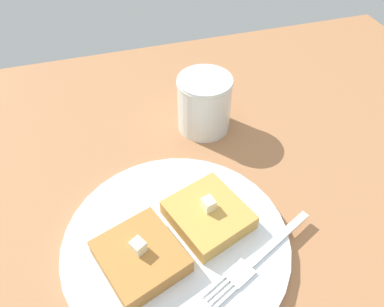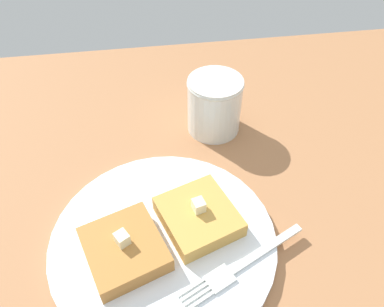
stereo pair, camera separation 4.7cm
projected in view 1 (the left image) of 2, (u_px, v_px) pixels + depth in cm
name	position (u px, v px, depth cm)	size (l,w,h in cm)	color
plate	(176.00, 243.00, 42.48)	(25.65, 25.65, 1.23)	white
toast_slice_left	(140.00, 257.00, 39.47)	(7.89, 8.46, 2.15)	#AF7234
toast_slice_middle	(208.00, 215.00, 43.21)	(7.89, 8.46, 2.15)	gold
butter_pat_primary	(138.00, 246.00, 38.32)	(1.42, 1.27, 1.42)	#F3F2C5
butter_pat_secondary	(208.00, 204.00, 42.10)	(1.42, 1.27, 1.42)	#F8EFC4
fork	(255.00, 260.00, 40.16)	(15.10, 8.07, 0.36)	silver
syrup_jar	(204.00, 105.00, 54.91)	(8.03, 8.03, 8.54)	#381506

